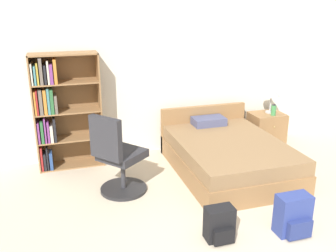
{
  "coord_description": "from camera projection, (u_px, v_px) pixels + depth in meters",
  "views": [
    {
      "loc": [
        -1.78,
        -2.26,
        2.34
      ],
      "look_at": [
        -0.46,
        1.98,
        0.82
      ],
      "focal_mm": 40.0,
      "sensor_mm": 36.0,
      "label": 1
    }
  ],
  "objects": [
    {
      "name": "wall_back",
      "position": [
        173.0,
        69.0,
        5.8
      ],
      "size": [
        9.0,
        0.06,
        2.6
      ],
      "color": "silver",
      "rests_on": "ground_plane"
    },
    {
      "name": "bookshelf",
      "position": [
        58.0,
        109.0,
        5.24
      ],
      "size": [
        0.92,
        0.34,
        1.65
      ],
      "color": "olive",
      "rests_on": "ground_plane"
    },
    {
      "name": "bed",
      "position": [
        226.0,
        154.0,
        5.3
      ],
      "size": [
        1.41,
        1.95,
        0.73
      ],
      "color": "olive",
      "rests_on": "ground_plane"
    },
    {
      "name": "office_chair",
      "position": [
        118.0,
        159.0,
        4.6
      ],
      "size": [
        0.72,
        0.71,
        1.06
      ],
      "color": "#232326",
      "rests_on": "ground_plane"
    },
    {
      "name": "nightstand",
      "position": [
        266.0,
        129.0,
        6.26
      ],
      "size": [
        0.54,
        0.46,
        0.54
      ],
      "color": "olive",
      "rests_on": "ground_plane"
    },
    {
      "name": "table_lamp",
      "position": [
        272.0,
        93.0,
        6.12
      ],
      "size": [
        0.27,
        0.27,
        0.43
      ],
      "color": "#B2B2B7",
      "rests_on": "nightstand"
    },
    {
      "name": "water_bottle",
      "position": [
        274.0,
        110.0,
        6.06
      ],
      "size": [
        0.08,
        0.08,
        0.18
      ],
      "color": "#3F8C4C",
      "rests_on": "nightstand"
    },
    {
      "name": "backpack_blue",
      "position": [
        293.0,
        216.0,
        3.87
      ],
      "size": [
        0.35,
        0.27,
        0.43
      ],
      "color": "navy",
      "rests_on": "ground_plane"
    },
    {
      "name": "backpack_black",
      "position": [
        220.0,
        225.0,
        3.79
      ],
      "size": [
        0.29,
        0.24,
        0.36
      ],
      "color": "black",
      "rests_on": "ground_plane"
    }
  ]
}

